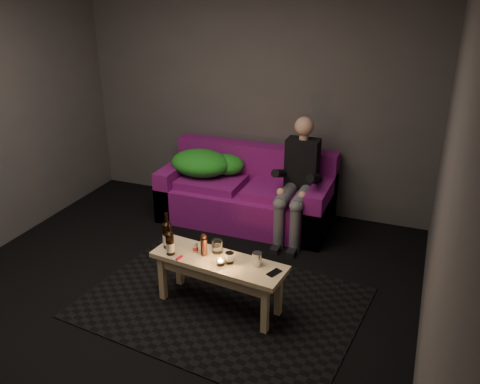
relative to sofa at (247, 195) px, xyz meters
The scene contains 17 objects.
floor 1.84m from the sofa, 92.92° to the right, with size 4.50×4.50×0.00m, color black.
room 1.91m from the sofa, 93.93° to the right, with size 4.50×4.50×4.50m.
rug 1.63m from the sofa, 77.21° to the right, with size 2.20×1.60×0.01m, color black.
sofa is the anchor object (origin of this frame).
green_blanket 0.59m from the sofa, behind, with size 0.81×0.55×0.28m.
person 0.71m from the sofa, 14.06° to the right, with size 0.33×0.76×1.23m.
coffee_table 1.65m from the sofa, 77.60° to the right, with size 1.13×0.48×0.45m.
beer_bottle_a 1.61m from the sofa, 94.07° to the right, with size 0.08×0.08×0.31m.
beer_bottle_b 1.70m from the sofa, 91.38° to the right, with size 0.07×0.07×0.27m.
salt_shaker 1.59m from the sofa, 85.13° to the right, with size 0.04×0.04×0.09m, color silver.
pepper_mill 1.62m from the sofa, 82.17° to the right, with size 0.05×0.05×0.15m, color black.
tumbler_back 1.55m from the sofa, 78.79° to the right, with size 0.09×0.09×0.10m, color white.
tealight 1.74m from the sofa, 76.59° to the right, with size 0.06×0.06×0.05m.
tumbler_front 1.70m from the sofa, 74.37° to the right, with size 0.07×0.07×0.09m, color white.
steel_cup 1.72m from the sofa, 67.14° to the right, with size 0.08×0.08×0.10m, color silver.
smartphone 1.85m from the sofa, 63.33° to the right, with size 0.06×0.12×0.01m, color black.
red_lighter 1.72m from the sofa, 88.04° to the right, with size 0.02×0.07×0.01m, color red.
Camera 1 is at (1.86, -2.97, 2.54)m, focal length 38.00 mm.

